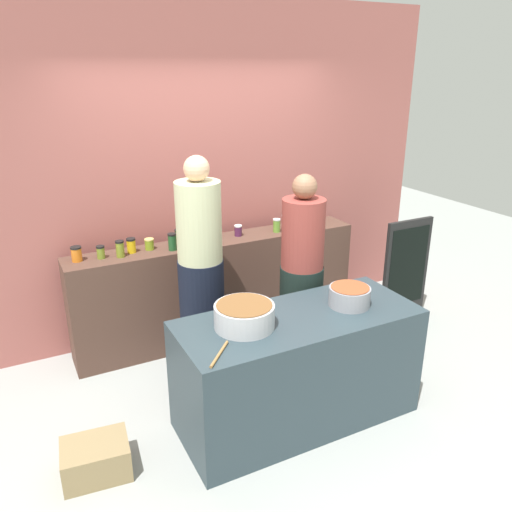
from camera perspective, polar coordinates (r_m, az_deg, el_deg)
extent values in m
plane|color=#949794|center=(4.17, 2.28, -15.19)|extent=(12.00, 12.00, 0.00)
cube|color=#A25751|center=(4.79, -6.10, 9.21)|extent=(4.80, 0.12, 3.00)
cube|color=#4F352A|center=(4.79, -4.11, -3.60)|extent=(2.70, 0.36, 0.95)
cube|color=#2B3A41|center=(3.72, 4.68, -12.39)|extent=(1.70, 0.70, 0.83)
cylinder|color=orange|center=(4.33, -19.40, 0.13)|extent=(0.08, 0.08, 0.11)
cylinder|color=black|center=(4.31, -19.50, 0.89)|extent=(0.09, 0.09, 0.01)
cylinder|color=olive|center=(4.33, -16.94, 0.32)|extent=(0.06, 0.06, 0.09)
cylinder|color=black|center=(4.32, -17.02, 0.99)|extent=(0.07, 0.07, 0.01)
cylinder|color=olive|center=(4.32, -14.94, 0.68)|extent=(0.07, 0.07, 0.13)
cylinder|color=black|center=(4.29, -15.02, 1.56)|extent=(0.07, 0.07, 0.01)
cylinder|color=gold|center=(4.40, -13.76, 1.06)|extent=(0.07, 0.07, 0.11)
cylinder|color=black|center=(4.38, -13.83, 1.83)|extent=(0.08, 0.08, 0.02)
cylinder|color=olive|center=(4.44, -11.82, 1.24)|extent=(0.08, 0.08, 0.09)
cylinder|color=#D6C666|center=(4.42, -11.86, 1.83)|extent=(0.08, 0.08, 0.01)
cylinder|color=#1F4F27|center=(4.38, -9.33, 1.48)|extent=(0.07, 0.07, 0.13)
cylinder|color=black|center=(4.36, -9.39, 2.40)|extent=(0.07, 0.07, 0.01)
cylinder|color=#315D22|center=(4.49, -8.50, 2.01)|extent=(0.08, 0.08, 0.13)
cylinder|color=black|center=(4.47, -8.55, 2.89)|extent=(0.09, 0.09, 0.01)
cylinder|color=gold|center=(4.56, -6.39, 2.40)|extent=(0.08, 0.08, 0.13)
cylinder|color=silver|center=(4.54, -6.43, 3.26)|extent=(0.08, 0.08, 0.01)
cylinder|color=#2C4634|center=(4.66, -4.59, 2.59)|extent=(0.08, 0.08, 0.09)
cylinder|color=black|center=(4.65, -4.60, 3.19)|extent=(0.09, 0.09, 0.01)
cylinder|color=#4A2042|center=(4.70, -2.00, 2.79)|extent=(0.07, 0.07, 0.09)
cylinder|color=silver|center=(4.69, -2.01, 3.38)|extent=(0.07, 0.07, 0.01)
cylinder|color=#629534|center=(4.81, 2.32, 3.36)|extent=(0.07, 0.07, 0.11)
cylinder|color=silver|center=(4.79, 2.33, 4.09)|extent=(0.07, 0.07, 0.01)
cylinder|color=brown|center=(4.92, 3.39, 3.78)|extent=(0.09, 0.09, 0.12)
cylinder|color=silver|center=(4.90, 3.40, 4.53)|extent=(0.09, 0.09, 0.01)
cylinder|color=#E15D16|center=(5.15, 6.89, 4.45)|extent=(0.08, 0.08, 0.13)
cylinder|color=silver|center=(5.13, 6.92, 5.20)|extent=(0.09, 0.09, 0.01)
cylinder|color=#B7B7BC|center=(3.34, -1.31, -6.73)|extent=(0.40, 0.40, 0.15)
cylinder|color=brown|center=(3.30, -1.32, -5.47)|extent=(0.37, 0.37, 0.00)
cylinder|color=gray|center=(3.69, 10.40, -4.46)|extent=(0.29, 0.29, 0.14)
cylinder|color=brown|center=(3.66, 10.47, -3.44)|extent=(0.27, 0.27, 0.00)
cylinder|color=#9E703D|center=(3.07, -4.12, -10.86)|extent=(0.21, 0.23, 0.02)
cylinder|color=black|center=(4.19, -5.97, -6.97)|extent=(0.36, 0.36, 1.01)
cylinder|color=#BDC193|center=(3.88, -6.42, 3.79)|extent=(0.35, 0.35, 0.62)
sphere|color=#D8A884|center=(3.78, -6.66, 9.69)|extent=(0.19, 0.19, 0.19)
cylinder|color=black|center=(4.31, 4.96, -6.85)|extent=(0.35, 0.35, 0.91)
cylinder|color=brown|center=(4.02, 5.28, 2.49)|extent=(0.34, 0.34, 0.56)
sphere|color=#8C6047|center=(3.92, 5.46, 7.72)|extent=(0.19, 0.19, 0.19)
cube|color=#8C754E|center=(3.60, -17.44, -20.82)|extent=(0.44, 0.36, 0.23)
cube|color=black|center=(5.27, 16.38, -1.58)|extent=(0.54, 0.04, 1.05)
cube|color=black|center=(5.24, 16.59, -1.12)|extent=(0.46, 0.01, 0.79)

